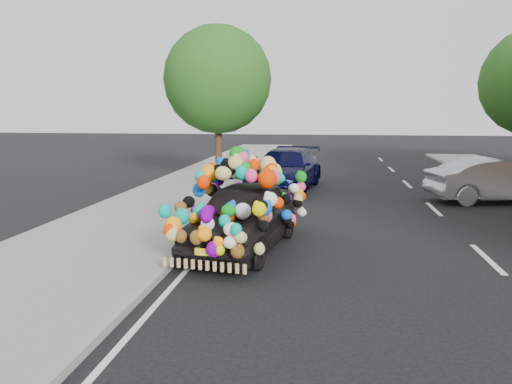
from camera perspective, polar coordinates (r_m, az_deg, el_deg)
ground at (r=10.32m, az=5.26°, el=-6.80°), size 100.00×100.00×0.00m
sidewalk at (r=11.34m, az=-17.10°, el=-5.38°), size 4.00×60.00×0.12m
kerb at (r=10.66m, az=-7.52°, el=-5.94°), size 0.15×60.00×0.13m
lane_markings at (r=10.77m, az=24.90°, el=-6.91°), size 6.00×50.00×0.01m
tree_near_sidewalk at (r=19.90m, az=-4.39°, el=12.66°), size 4.20×4.20×6.13m
plush_art_car at (r=10.31m, az=-1.57°, el=-0.88°), size 2.61×4.50×2.03m
navy_sedan at (r=18.10m, az=3.37°, el=2.58°), size 2.74×5.30×1.47m
silver_hatchback at (r=17.31m, az=25.79°, el=1.20°), size 4.40×2.32×1.38m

